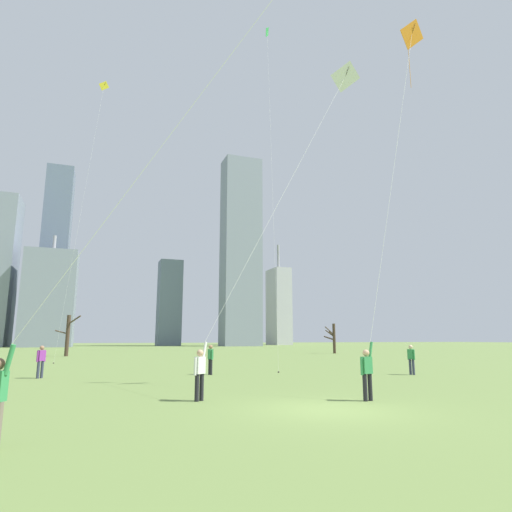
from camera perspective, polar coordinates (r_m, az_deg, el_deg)
ground_plane at (r=13.17m, az=9.45°, el=-19.20°), size 400.00×400.00×0.00m
kite_flyer_midfield_center_white at (r=15.78m, az=-1.40°, el=-2.99°), size 8.23×2.54×15.04m
kite_flyer_foreground_left_pink at (r=8.87m, az=-18.71°, el=1.94°), size 11.83×5.04×19.82m
kite_flyer_far_back_orange at (r=16.45m, az=16.09°, el=-0.59°), size 5.88×2.59×16.92m
bystander_far_off_by_trees at (r=25.09m, az=-5.96°, el=-13.11°), size 0.25×0.50×1.62m
bystander_watching_nearby at (r=25.27m, az=-26.27°, el=-12.07°), size 0.40×0.38×1.62m
bystander_strolling_midfield at (r=26.41m, az=19.62°, el=-12.44°), size 0.25×0.51×1.62m
distant_kite_drifting_right_green at (r=40.47m, az=1.58°, el=24.54°), size 2.53×7.61×28.87m
distant_kite_drifting_left_yellow at (r=46.91m, az=-19.77°, el=17.46°), size 2.78×2.77×26.95m
bare_tree_far_right_edge at (r=55.14m, az=-23.36°, el=-9.33°), size 2.74×2.54×4.64m
bare_tree_leftmost at (r=61.23m, az=10.05°, el=-10.44°), size 1.55×2.17×3.99m
skyline_wide_slab at (r=137.15m, az=-24.81°, el=0.15°), size 7.20×9.47×51.04m
skyline_mid_tower_left at (r=121.28m, az=-2.00°, el=0.80°), size 10.34×7.05×52.40m
skyline_short_annex at (r=118.08m, az=-25.36°, el=-5.05°), size 11.74×11.34×27.33m
skyline_squat_block at (r=143.00m, az=2.99°, el=-6.58°), size 5.36×9.74×32.73m
skyline_slender_spire at (r=128.35m, az=-11.25°, el=-6.00°), size 6.43×6.44×24.22m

